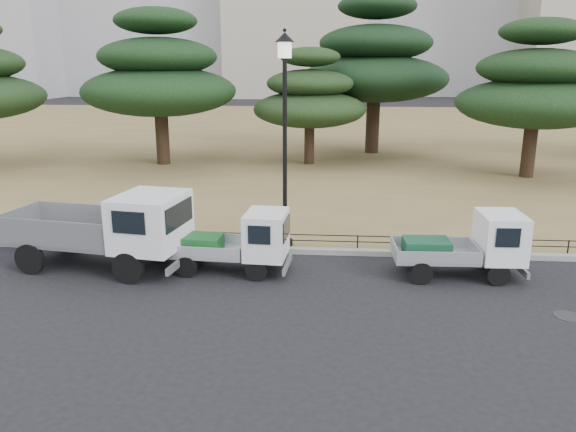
# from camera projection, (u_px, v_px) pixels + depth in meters

# --- Properties ---
(ground) EXTENTS (220.00, 220.00, 0.00)m
(ground) POSITION_uv_depth(u_px,v_px,m) (282.00, 287.00, 14.11)
(ground) COLOR black
(lawn) EXTENTS (120.00, 56.00, 0.15)m
(lawn) POSITION_uv_depth(u_px,v_px,m) (317.00, 134.00, 43.52)
(lawn) COLOR olive
(lawn) RESTS_ON ground
(curb) EXTENTS (120.00, 0.25, 0.16)m
(curb) POSITION_uv_depth(u_px,v_px,m) (290.00, 250.00, 16.59)
(curb) COLOR gray
(curb) RESTS_ON ground
(truck_large) EXTENTS (5.12, 2.63, 2.13)m
(truck_large) POSITION_uv_depth(u_px,v_px,m) (107.00, 226.00, 15.11)
(truck_large) COLOR black
(truck_large) RESTS_ON ground
(truck_kei_front) EXTENTS (3.25, 1.56, 1.68)m
(truck_kei_front) POSITION_uv_depth(u_px,v_px,m) (238.00, 242.00, 14.94)
(truck_kei_front) COLOR black
(truck_kei_front) RESTS_ON ground
(truck_kei_rear) EXTENTS (3.30, 1.50, 1.71)m
(truck_kei_rear) POSITION_uv_depth(u_px,v_px,m) (468.00, 245.00, 14.60)
(truck_kei_rear) COLOR black
(truck_kei_rear) RESTS_ON ground
(street_lamp) EXTENTS (0.55, 0.55, 6.10)m
(street_lamp) POSITION_uv_depth(u_px,v_px,m) (285.00, 106.00, 15.79)
(street_lamp) COLOR black
(street_lamp) RESTS_ON lawn
(pipe_fence) EXTENTS (38.00, 0.04, 0.40)m
(pipe_fence) POSITION_uv_depth(u_px,v_px,m) (290.00, 237.00, 16.64)
(pipe_fence) COLOR black
(pipe_fence) RESTS_ON lawn
(tarp_pile) EXTENTS (1.37, 1.04, 0.88)m
(tarp_pile) POSITION_uv_depth(u_px,v_px,m) (23.00, 227.00, 17.50)
(tarp_pile) COLOR navy
(tarp_pile) RESTS_ON lawn
(manhole) EXTENTS (0.60, 0.60, 0.01)m
(manhole) POSITION_uv_depth(u_px,v_px,m) (568.00, 316.00, 12.46)
(manhole) COLOR #2D2D30
(manhole) RESTS_ON ground
(pine_west_near) EXTENTS (8.05, 8.05, 8.05)m
(pine_west_near) POSITION_uv_depth(u_px,v_px,m) (159.00, 76.00, 29.24)
(pine_west_near) COLOR black
(pine_west_near) RESTS_ON lawn
(pine_center_left) EXTENTS (6.00, 6.00, 6.10)m
(pine_center_left) POSITION_uv_depth(u_px,v_px,m) (310.00, 98.00, 29.55)
(pine_center_left) COLOR black
(pine_center_left) RESTS_ON lawn
(pine_center_right) EXTENTS (8.63, 8.63, 9.16)m
(pine_center_right) POSITION_uv_depth(u_px,v_px,m) (375.00, 63.00, 32.91)
(pine_center_right) COLOR black
(pine_center_right) RESTS_ON lawn
(pine_east_near) EXTENTS (7.20, 7.20, 7.27)m
(pine_east_near) POSITION_uv_depth(u_px,v_px,m) (536.00, 87.00, 25.87)
(pine_east_near) COLOR black
(pine_east_near) RESTS_ON lawn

